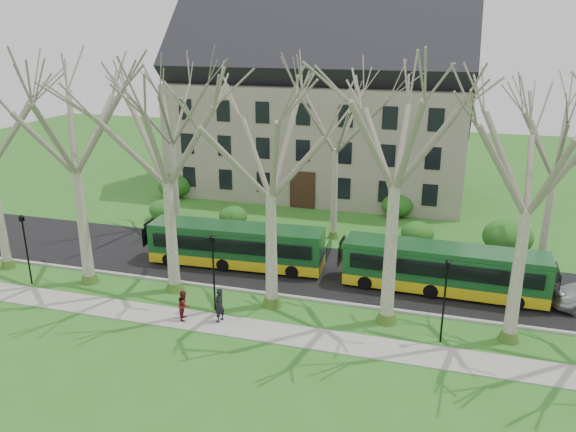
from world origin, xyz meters
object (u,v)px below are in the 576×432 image
object	(u,v)px
bus_lead	(236,245)
pedestrian_a	(219,305)
bus_follow	(443,269)
pedestrian_b	(184,305)

from	to	relation	value
bus_lead	pedestrian_a	size ratio (longest dim) A/B	5.95
bus_follow	pedestrian_b	size ratio (longest dim) A/B	7.07
pedestrian_a	bus_follow	bearing A→B (deg)	138.92
bus_follow	pedestrian_a	distance (m)	13.09
bus_lead	bus_follow	xyz separation A→B (m)	(12.89, -0.22, 0.03)
pedestrian_a	pedestrian_b	world-z (taller)	pedestrian_a
bus_follow	pedestrian_a	world-z (taller)	bus_follow
bus_lead	pedestrian_b	xyz separation A→B (m)	(-0.13, -7.35, -0.59)
pedestrian_b	pedestrian_a	bearing A→B (deg)	-99.88
bus_lead	pedestrian_a	xyz separation A→B (m)	(1.75, -7.08, -0.46)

